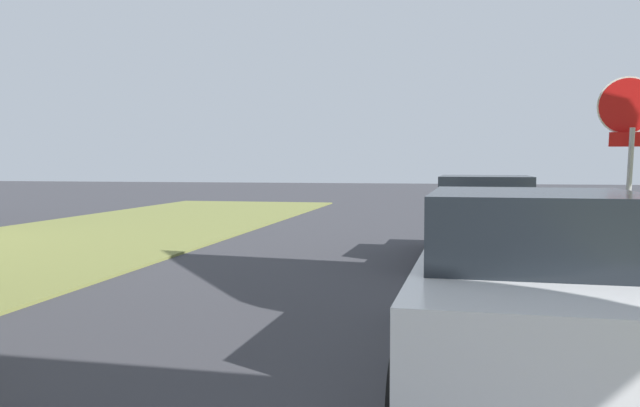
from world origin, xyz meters
name	(u,v)px	position (x,y,z in m)	size (l,w,h in m)	color
stop_sign_far	(627,136)	(4.00, 11.21, 2.19)	(0.81, 0.40, 2.96)	#9EA0A5
parked_sedan_white	(530,292)	(2.26, 7.15, 0.72)	(2.07, 4.46, 1.57)	white
parked_sedan_black	(484,221)	(2.22, 13.93, 0.72)	(2.07, 4.46, 1.57)	black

